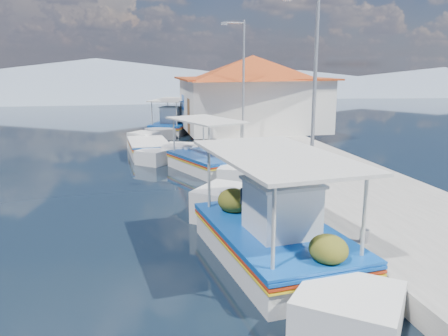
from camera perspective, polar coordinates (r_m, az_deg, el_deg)
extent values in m
plane|color=black|center=(12.61, -5.60, -7.62)|extent=(160.00, 160.00, 0.00)
cube|color=#ADA9A2|center=(19.59, 9.68, 0.41)|extent=(5.00, 44.00, 0.50)
cylinder|color=#A5A8AD|center=(10.78, 17.01, -8.06)|extent=(0.20, 0.20, 0.30)
cylinder|color=#A5A8AD|center=(15.13, 7.90, -1.63)|extent=(0.20, 0.20, 0.30)
cylinder|color=#A5A8AD|center=(20.73, 2.28, 2.39)|extent=(0.20, 0.20, 0.30)
cylinder|color=#A5A8AD|center=(26.51, -0.94, 4.68)|extent=(0.20, 0.20, 0.30)
cube|color=white|center=(10.65, 6.19, -10.22)|extent=(2.86, 4.86, 1.01)
cube|color=white|center=(13.43, 3.62, -4.67)|extent=(2.36, 2.36, 1.12)
cube|color=white|center=(8.08, 10.56, -18.33)|extent=(2.30, 2.30, 0.96)
cube|color=#0D4BA9|center=(10.47, 6.25, -7.87)|extent=(2.95, 5.00, 0.06)
cube|color=#B32C0F|center=(10.50, 6.24, -8.30)|extent=(2.95, 5.00, 0.05)
cube|color=yellow|center=(10.53, 6.23, -8.68)|extent=(2.95, 5.00, 0.04)
cube|color=#0D4BA9|center=(10.45, 6.26, -7.49)|extent=(2.97, 4.96, 0.05)
cube|color=brown|center=(10.46, 6.26, -7.65)|extent=(2.67, 4.74, 0.05)
cube|color=white|center=(9.97, 6.70, -5.13)|extent=(1.44, 1.52, 1.17)
cube|color=silver|center=(9.81, 6.80, -1.76)|extent=(1.57, 1.64, 0.06)
cylinder|color=beige|center=(11.91, 0.09, -0.75)|extent=(0.07, 0.07, 1.70)
cylinder|color=beige|center=(12.23, 8.84, -0.55)|extent=(0.07, 0.07, 1.70)
cylinder|color=beige|center=(8.22, 2.67, -7.04)|extent=(0.07, 0.07, 1.70)
cylinder|color=beige|center=(8.67, 15.08, -6.42)|extent=(0.07, 0.07, 1.70)
cube|color=silver|center=(10.00, 6.49, 1.53)|extent=(2.98, 4.87, 0.07)
ellipsoid|color=#475416|center=(11.68, 2.79, -3.82)|extent=(0.81, 0.89, 0.61)
ellipsoid|color=#475416|center=(12.32, 5.87, -3.22)|extent=(0.68, 0.75, 0.51)
ellipsoid|color=#475416|center=(8.68, 10.25, -10.25)|extent=(0.72, 0.80, 0.54)
sphere|color=#FF6A08|center=(11.06, 11.11, -2.34)|extent=(0.43, 0.43, 0.43)
cube|color=white|center=(19.23, -2.20, 0.22)|extent=(2.99, 3.90, 0.88)
cube|color=white|center=(21.45, -0.99, 1.84)|extent=(1.77, 1.77, 0.98)
cube|color=white|center=(17.09, -3.69, -1.40)|extent=(1.72, 1.72, 0.84)
cube|color=#0D4BA9|center=(19.15, -2.21, 1.41)|extent=(3.08, 4.02, 0.06)
cube|color=#B32C0F|center=(19.16, -2.21, 1.20)|extent=(3.08, 4.02, 0.05)
cube|color=yellow|center=(19.18, -2.21, 1.01)|extent=(3.08, 4.02, 0.04)
cube|color=navy|center=(19.14, -2.22, 1.61)|extent=(3.08, 3.99, 0.05)
cube|color=brown|center=(19.14, -2.22, 1.52)|extent=(2.82, 3.78, 0.05)
cylinder|color=beige|center=(20.57, -3.47, 4.40)|extent=(0.07, 0.07, 1.49)
cylinder|color=beige|center=(20.30, 0.64, 4.31)|extent=(0.07, 0.07, 1.49)
cylinder|color=beige|center=(17.78, -5.51, 3.04)|extent=(0.07, 0.07, 1.49)
cylinder|color=beige|center=(17.47, -0.78, 2.93)|extent=(0.07, 0.07, 1.49)
cube|color=silver|center=(18.91, -2.25, 5.95)|extent=(3.07, 3.93, 0.07)
cube|color=white|center=(22.90, -9.37, 2.11)|extent=(1.92, 3.38, 0.91)
cube|color=white|center=(25.05, -9.34, 3.28)|extent=(1.76, 1.76, 1.01)
cube|color=white|center=(20.82, -9.41, 1.04)|extent=(1.71, 1.71, 0.87)
cube|color=#0D4BA9|center=(22.83, -9.41, 3.15)|extent=(1.98, 3.48, 0.06)
cube|color=#B32C0F|center=(22.84, -9.40, 2.96)|extent=(1.98, 3.48, 0.05)
cube|color=yellow|center=(22.86, -9.39, 2.80)|extent=(1.98, 3.48, 0.04)
cube|color=white|center=(22.82, -9.41, 3.32)|extent=(2.00, 3.45, 0.05)
cube|color=brown|center=(22.83, -9.41, 3.25)|extent=(1.78, 3.31, 0.05)
cube|color=white|center=(30.14, -6.42, 4.72)|extent=(3.29, 4.25, 0.89)
cube|color=white|center=(32.34, -8.59, 5.41)|extent=(1.85, 1.85, 0.99)
cube|color=white|center=(28.04, -4.01, 4.17)|extent=(1.79, 1.79, 0.84)
cube|color=#0D4BA9|center=(30.08, -6.44, 5.50)|extent=(3.39, 4.38, 0.06)
cube|color=#B32C0F|center=(30.09, -6.43, 5.36)|extent=(3.39, 4.38, 0.05)
cube|color=yellow|center=(30.10, -6.43, 5.24)|extent=(3.39, 4.38, 0.04)
cube|color=#0D4BA9|center=(30.08, -6.44, 5.63)|extent=(3.39, 4.35, 0.05)
cube|color=brown|center=(30.08, -6.44, 5.57)|extent=(3.12, 4.12, 0.05)
cube|color=white|center=(29.78, -6.20, 6.51)|extent=(1.47, 1.55, 1.03)
cube|color=silver|center=(29.72, -6.23, 7.53)|extent=(1.60, 1.67, 0.06)
cylinder|color=beige|center=(31.04, -9.18, 7.11)|extent=(0.07, 0.07, 1.50)
cylinder|color=beige|center=(31.76, -6.61, 7.31)|extent=(0.07, 0.07, 1.50)
cylinder|color=beige|center=(28.23, -6.32, 6.64)|extent=(0.07, 0.07, 1.50)
cylinder|color=beige|center=(29.02, -3.58, 6.86)|extent=(0.07, 0.07, 1.50)
cube|color=silver|center=(29.93, -6.51, 8.43)|extent=(3.38, 4.29, 0.07)
cube|color=silver|center=(27.88, 3.54, 7.84)|extent=(8.00, 6.00, 3.00)
cube|color=#B43A19|center=(27.79, 3.59, 11.03)|extent=(8.64, 6.48, 0.10)
pyramid|color=#B43A19|center=(27.78, 3.60, 12.37)|extent=(10.49, 10.49, 1.40)
cube|color=brown|center=(26.15, -4.36, 6.40)|extent=(0.06, 1.00, 2.00)
cube|color=#0D4BA9|center=(28.56, -5.07, 8.14)|extent=(0.06, 1.20, 0.90)
cylinder|color=#A5A8AD|center=(14.98, 11.15, 9.16)|extent=(0.12, 0.12, 6.00)
cylinder|color=#A5A8AD|center=(23.52, 2.42, 10.61)|extent=(0.12, 0.12, 6.00)
cylinder|color=#A5A8AD|center=(23.46, 1.25, 17.58)|extent=(1.00, 0.08, 0.08)
cube|color=#A5A8AD|center=(23.35, 0.00, 17.48)|extent=(0.30, 0.14, 0.14)
cone|color=slate|center=(67.89, -15.49, 10.68)|extent=(96.00, 96.00, 5.50)
cone|color=slate|center=(72.72, 9.26, 10.41)|extent=(76.80, 76.80, 3.80)
cone|color=slate|center=(85.00, 25.43, 9.81)|extent=(89.60, 89.60, 4.20)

